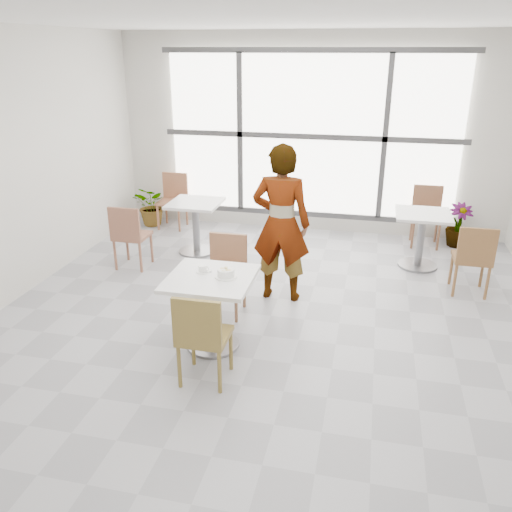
% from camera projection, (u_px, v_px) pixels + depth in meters
% --- Properties ---
extents(floor, '(7.00, 7.00, 0.00)m').
position_uv_depth(floor, '(262.00, 336.00, 5.36)').
color(floor, '#9E9EA5').
rests_on(floor, ground).
extents(ceiling, '(7.00, 7.00, 0.00)m').
position_uv_depth(ceiling, '(264.00, 15.00, 4.24)').
color(ceiling, white).
rests_on(ceiling, ground).
extents(wall_back, '(6.00, 0.00, 6.00)m').
position_uv_depth(wall_back, '(311.00, 136.00, 7.97)').
color(wall_back, silver).
rests_on(wall_back, ground).
extents(wall_front, '(6.00, 0.00, 6.00)m').
position_uv_depth(wall_front, '(29.00, 478.00, 1.63)').
color(wall_front, silver).
rests_on(wall_front, ground).
extents(window, '(4.60, 0.07, 2.52)m').
position_uv_depth(window, '(311.00, 136.00, 7.91)').
color(window, white).
rests_on(window, ground).
extents(main_table, '(0.80, 0.80, 0.75)m').
position_uv_depth(main_table, '(211.00, 298.00, 4.98)').
color(main_table, white).
rests_on(main_table, ground).
extents(chair_near, '(0.42, 0.42, 0.87)m').
position_uv_depth(chair_near, '(202.00, 333.00, 4.42)').
color(chair_near, olive).
rests_on(chair_near, ground).
extents(chair_far, '(0.42, 0.42, 0.87)m').
position_uv_depth(chair_far, '(226.00, 268.00, 5.72)').
color(chair_far, '#9A6545').
rests_on(chair_far, ground).
extents(oatmeal_bowl, '(0.21, 0.21, 0.09)m').
position_uv_depth(oatmeal_bowl, '(226.00, 273.00, 4.87)').
color(oatmeal_bowl, white).
rests_on(oatmeal_bowl, main_table).
extents(coffee_cup, '(0.16, 0.13, 0.07)m').
position_uv_depth(coffee_cup, '(203.00, 269.00, 4.99)').
color(coffee_cup, white).
rests_on(coffee_cup, main_table).
extents(person, '(0.67, 0.44, 1.81)m').
position_uv_depth(person, '(281.00, 224.00, 5.86)').
color(person, black).
rests_on(person, ground).
extents(bg_table_left, '(0.70, 0.70, 0.75)m').
position_uv_depth(bg_table_left, '(196.00, 220.00, 7.37)').
color(bg_table_left, white).
rests_on(bg_table_left, ground).
extents(bg_table_right, '(0.70, 0.70, 0.75)m').
position_uv_depth(bg_table_right, '(421.00, 232.00, 6.88)').
color(bg_table_right, white).
rests_on(bg_table_right, ground).
extents(bg_chair_left_near, '(0.42, 0.42, 0.87)m').
position_uv_depth(bg_chair_left_near, '(129.00, 233.00, 6.81)').
color(bg_chair_left_near, '#935C46').
rests_on(bg_chair_left_near, ground).
extents(bg_chair_left_far, '(0.42, 0.42, 0.87)m').
position_uv_depth(bg_chair_left_far, '(173.00, 196.00, 8.48)').
color(bg_chair_left_far, '#A46748').
rests_on(bg_chair_left_far, ground).
extents(bg_chair_right_near, '(0.42, 0.42, 0.87)m').
position_uv_depth(bg_chair_right_near, '(473.00, 256.00, 6.07)').
color(bg_chair_right_near, brown).
rests_on(bg_chair_right_near, ground).
extents(bg_chair_right_far, '(0.42, 0.42, 0.87)m').
position_uv_depth(bg_chair_right_far, '(427.00, 211.00, 7.70)').
color(bg_chair_right_far, brown).
rests_on(bg_chair_right_far, ground).
extents(plant_left, '(0.76, 0.72, 0.66)m').
position_uv_depth(plant_left, '(153.00, 206.00, 8.57)').
color(plant_left, '#558543').
rests_on(plant_left, ground).
extents(plant_right, '(0.42, 0.42, 0.64)m').
position_uv_depth(plant_right, '(459.00, 225.00, 7.67)').
color(plant_right, '#568B3C').
rests_on(plant_right, ground).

